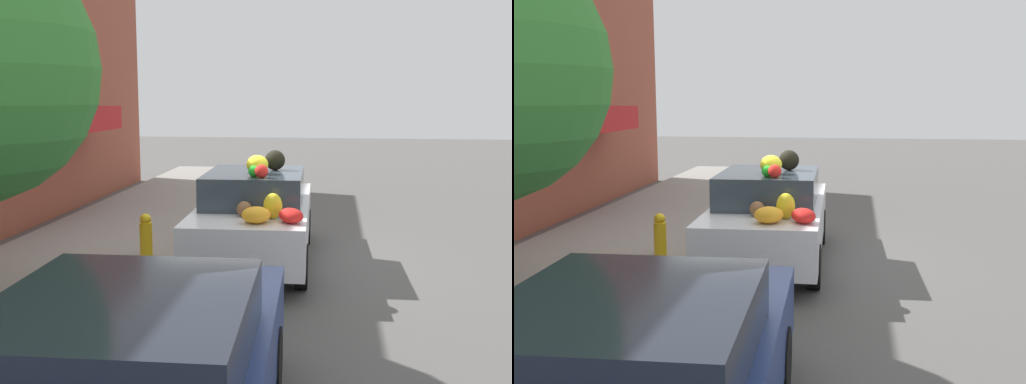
# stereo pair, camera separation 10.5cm
# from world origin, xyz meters

# --- Properties ---
(ground_plane) EXTENTS (60.00, 60.00, 0.00)m
(ground_plane) POSITION_xyz_m (0.00, 0.00, 0.00)
(ground_plane) COLOR #565451
(sidewalk_curb) EXTENTS (24.00, 3.20, 0.14)m
(sidewalk_curb) POSITION_xyz_m (0.00, 2.70, 0.07)
(sidewalk_curb) COLOR gray
(sidewalk_curb) RESTS_ON ground
(fire_hydrant) EXTENTS (0.20, 0.20, 0.70)m
(fire_hydrant) POSITION_xyz_m (-0.39, 1.59, 0.48)
(fire_hydrant) COLOR gold
(fire_hydrant) RESTS_ON sidewalk_curb
(art_car) EXTENTS (4.28, 1.83, 1.83)m
(art_car) POSITION_xyz_m (-0.04, -0.14, 0.80)
(art_car) COLOR silver
(art_car) RESTS_ON ground
(parked_car_plain) EXTENTS (4.28, 1.99, 1.42)m
(parked_car_plain) POSITION_xyz_m (-5.75, -0.05, 0.74)
(parked_car_plain) COLOR navy
(parked_car_plain) RESTS_ON ground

